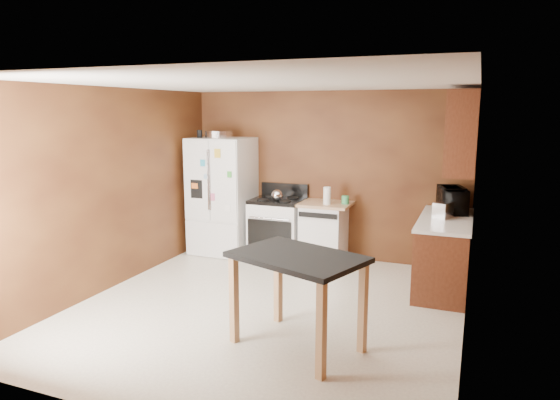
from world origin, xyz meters
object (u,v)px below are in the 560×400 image
Objects in this scene: pen_cup at (200,134)px; refrigerator at (222,196)px; dishwasher at (324,232)px; roasting_pan at (219,134)px; paper_towel at (327,196)px; toaster at (443,210)px; island at (297,270)px; microwave at (452,201)px; gas_range at (278,227)px; kettle at (277,195)px; green_canister at (345,200)px.

pen_cup reaches higher than refrigerator.
roasting_pan is at bearing -177.49° from dishwasher.
paper_towel is at bearing -1.07° from refrigerator.
pen_cup is 0.43× the size of toaster.
dishwasher is 0.65× the size of island.
microwave is at bearing 0.67° from paper_towel.
gas_range is at bearing 2.94° from roasting_pan.
green_canister is at bearing 11.58° from kettle.
green_canister is (2.25, 0.20, -0.91)m from pen_cup.
pen_cup reaches higher than gas_range.
refrigerator is 1.64× the size of gas_range.
toaster is 0.20× the size of island.
gas_range is at bearing 173.36° from paper_towel.
gas_range is at bearing 7.63° from pen_cup.
gas_range is 0.72m from dishwasher.
pen_cup is 2.44m from green_canister.
pen_cup reaches higher than roasting_pan.
paper_towel is 0.28× the size of dishwasher.
pen_cup is 0.11× the size of gas_range.
gas_range is at bearing 108.01° from kettle.
paper_towel is 1.71m from refrigerator.
kettle is at bearing 0.06° from pen_cup.
refrigerator is 3.40m from island.
refrigerator is at bearing -14.91° from roasting_pan.
toaster is 0.25× the size of gas_range.
island is (1.27, -2.67, 0.30)m from gas_range.
island is (1.22, -2.50, -0.22)m from kettle.
microwave is at bearing -0.40° from roasting_pan.
refrigerator reaches higher than toaster.
refrigerator is 1.31× the size of island.
pen_cup is 0.09× the size of island.
microwave is (1.69, 0.02, 0.04)m from paper_towel.
dishwasher is 2.76m from island.
microwave reaches higher than dishwasher.
refrigerator reaches higher than gas_range.
refrigerator is 1.01m from gas_range.
toaster is at bearing -13.18° from paper_towel.
paper_towel is at bearing 2.03° from pen_cup.
gas_range is 1.24× the size of dishwasher.
green_canister is at bearing 29.02° from paper_towel.
pen_cup reaches higher than microwave.
roasting_pan reaches higher than microwave.
microwave is 1.87m from dishwasher.
kettle is 0.97m from refrigerator.
dishwasher is (-1.68, 0.49, -0.55)m from toaster.
microwave is (3.44, -0.02, -0.80)m from roasting_pan.
green_canister is at bearing 2.43° from dishwasher.
roasting_pan is at bearing 130.36° from island.
paper_towel is 1.69m from microwave.
pen_cup is at bearing -172.37° from gas_range.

